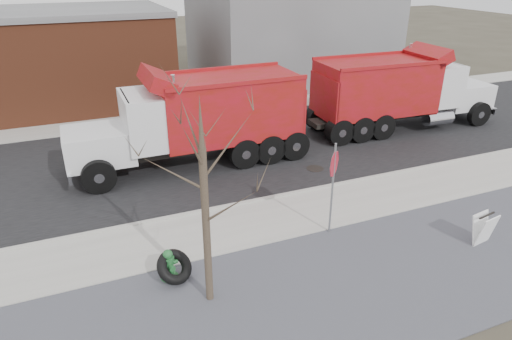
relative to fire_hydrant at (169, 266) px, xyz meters
name	(u,v)px	position (x,y,z in m)	size (l,w,h in m)	color
ground	(282,222)	(3.94, 1.43, -0.41)	(120.00, 120.00, 0.00)	#383328
gravel_verge	(341,288)	(3.94, -2.07, -0.39)	(60.00, 5.00, 0.03)	slate
sidewalk	(278,218)	(3.94, 1.68, -0.38)	(60.00, 2.50, 0.06)	#9E9B93
curb	(263,199)	(3.94, 2.98, -0.35)	(60.00, 0.15, 0.11)	#9E9B93
road	(220,152)	(3.94, 7.73, -0.40)	(60.00, 9.40, 0.02)	black
far_sidewalk	(186,115)	(3.94, 13.43, -0.38)	(60.00, 2.00, 0.06)	#9E9B93
building_grey	(289,19)	(12.94, 19.43, 3.59)	(12.00, 10.00, 8.00)	gray
bare_tree	(204,179)	(0.74, -1.17, 2.89)	(3.20, 3.20, 5.20)	#382D23
fire_hydrant	(169,266)	(0.00, 0.00, 0.00)	(0.51, 0.49, 0.89)	#296E3B
truck_tire	(174,267)	(0.12, -0.13, 0.01)	(1.25, 1.22, 0.85)	black
stop_sign	(333,174)	(5.02, 0.33, 1.59)	(0.62, 0.55, 2.94)	gray
sandwich_board	(484,229)	(8.83, -1.92, 0.10)	(0.76, 0.54, 0.96)	white
dump_truck_red_a	(398,89)	(13.00, 7.49, 1.57)	(9.77, 3.04, 3.89)	black
dump_truck_red_b	(198,116)	(2.88, 7.00, 1.61)	(9.49, 2.75, 3.96)	black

